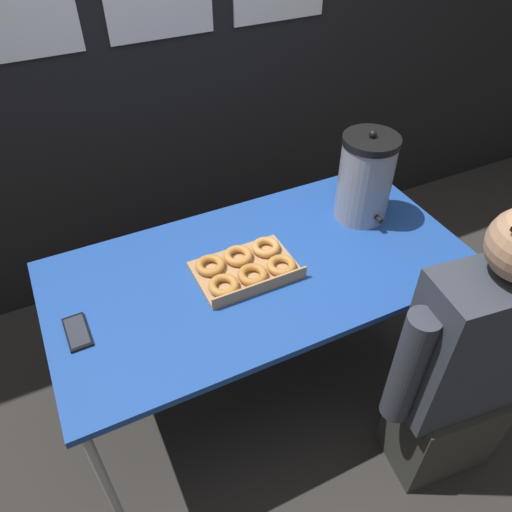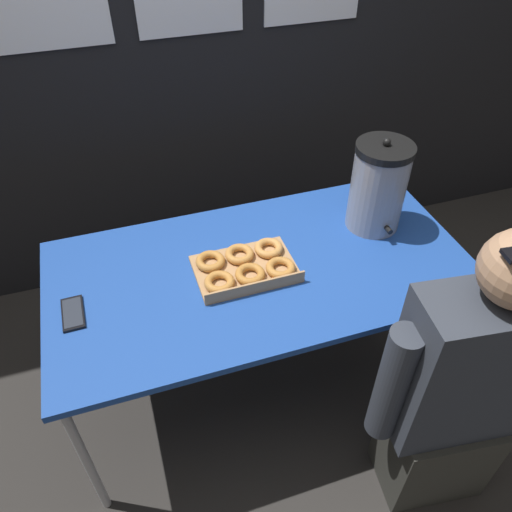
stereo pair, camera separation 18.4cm
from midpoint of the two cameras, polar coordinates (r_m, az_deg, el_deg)
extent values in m
plane|color=#2D2B28|center=(2.44, -1.82, -13.91)|extent=(12.00, 12.00, 0.00)
cube|color=black|center=(2.43, -13.59, 25.25)|extent=(6.00, 0.10, 2.73)
cube|color=#1E479E|center=(1.89, -2.28, -1.63)|extent=(1.59, 0.81, 0.03)
cylinder|color=#ADADB2|center=(1.91, -19.71, -23.39)|extent=(0.03, 0.03, 0.70)
cylinder|color=#ADADB2|center=(2.29, 19.44, -8.13)|extent=(0.03, 0.03, 0.70)
cylinder|color=#ADADB2|center=(2.34, -22.98, -8.05)|extent=(0.03, 0.03, 0.70)
cylinder|color=#ADADB2|center=(2.66, 9.57, 2.32)|extent=(0.03, 0.03, 0.70)
cube|color=tan|center=(1.86, -4.02, -1.70)|extent=(0.38, 0.26, 0.02)
cube|color=tan|center=(1.76, -2.46, -3.59)|extent=(0.37, 0.01, 0.04)
torus|color=#C3813A|center=(1.78, -6.69, -3.51)|extent=(0.15, 0.15, 0.03)
torus|color=#BF7C35|center=(1.81, -3.30, -2.28)|extent=(0.12, 0.12, 0.03)
torus|color=#C5823B|center=(1.84, 0.08, -1.22)|extent=(0.15, 0.15, 0.03)
torus|color=#C38039|center=(1.86, -8.08, -1.20)|extent=(0.14, 0.14, 0.03)
torus|color=#CA8840|center=(1.89, -4.85, -0.10)|extent=(0.14, 0.14, 0.03)
torus|color=#D4924A|center=(1.92, -1.60, 0.90)|extent=(0.14, 0.14, 0.03)
cylinder|color=#939399|center=(2.06, 9.83, 8.35)|extent=(0.22, 0.22, 0.34)
cylinder|color=black|center=(1.97, 10.45, 12.78)|extent=(0.22, 0.22, 0.03)
sphere|color=black|center=(1.96, 10.55, 13.47)|extent=(0.03, 0.03, 0.03)
cylinder|color=black|center=(2.05, 11.22, 4.21)|extent=(0.02, 0.05, 0.02)
cube|color=black|center=(1.79, -22.59, -8.18)|extent=(0.08, 0.16, 0.01)
cube|color=#2D333D|center=(1.79, -22.64, -8.07)|extent=(0.06, 0.14, 0.00)
cube|color=#33332D|center=(2.17, 18.08, -17.92)|extent=(0.40, 0.30, 0.43)
cube|color=#333842|center=(1.76, 21.61, -9.22)|extent=(0.49, 0.27, 0.61)
cylinder|color=#333842|center=(1.66, 13.93, -12.56)|extent=(0.10, 0.10, 0.49)
camera|label=1|loc=(0.09, -92.87, -2.56)|focal=35.00mm
camera|label=2|loc=(0.09, 87.13, 2.56)|focal=35.00mm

